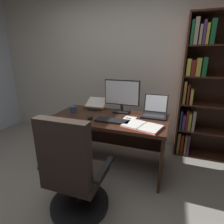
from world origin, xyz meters
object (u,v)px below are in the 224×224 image
at_px(office_chair, 73,175).
at_px(laptop, 154,112).
at_px(notepad, 129,119).
at_px(desk, 111,129).
at_px(monitor, 122,96).
at_px(computer_mouse, 90,117).
at_px(reading_stand_with_book, 96,103).
at_px(coffee_mug, 73,109).
at_px(keyboard, 112,121).
at_px(pen, 131,119).
at_px(bookshelf, 206,90).
at_px(open_binder, 142,126).

relative_size(office_chair, laptop, 2.96).
xyz_separation_m(office_chair, notepad, (0.31, 0.87, 0.29)).
distance_m(desk, monitor, 0.48).
bearing_deg(computer_mouse, office_chair, -76.89).
distance_m(reading_stand_with_book, coffee_mug, 0.37).
bearing_deg(coffee_mug, keyboard, -14.22).
height_order(reading_stand_with_book, pen, reading_stand_with_book).
xyz_separation_m(keyboard, pen, (0.20, 0.14, 0.00)).
distance_m(bookshelf, pen, 1.22).
distance_m(office_chair, laptop, 1.33).
relative_size(bookshelf, reading_stand_with_book, 6.42).
distance_m(monitor, pen, 0.39).
height_order(computer_mouse, pen, computer_mouse).
bearing_deg(reading_stand_with_book, desk, -36.41).
bearing_deg(office_chair, coffee_mug, 119.22).
bearing_deg(notepad, keyboard, -141.70).
distance_m(bookshelf, keyboard, 1.46).
bearing_deg(notepad, coffee_mug, 178.27).
distance_m(bookshelf, office_chair, 2.13).
distance_m(bookshelf, monitor, 1.22).
bearing_deg(monitor, coffee_mug, -159.93).
height_order(office_chair, coffee_mug, office_chair).
xyz_separation_m(desk, office_chair, (-0.03, -0.95, -0.09)).
height_order(office_chair, laptop, office_chair).
relative_size(office_chair, reading_stand_with_book, 3.24).
distance_m(computer_mouse, coffee_mug, 0.38).
xyz_separation_m(keyboard, open_binder, (0.38, -0.05, -0.00)).
height_order(desk, laptop, laptop).
height_order(open_binder, pen, open_binder).
bearing_deg(pen, computer_mouse, -164.38).
height_order(laptop, open_binder, laptop).
height_order(monitor, laptop, monitor).
xyz_separation_m(monitor, keyboard, (0.00, -0.40, -0.22)).
bearing_deg(bookshelf, laptop, -143.31).
relative_size(desk, computer_mouse, 14.51).
xyz_separation_m(bookshelf, open_binder, (-0.73, -0.95, -0.29)).
relative_size(laptop, reading_stand_with_book, 1.10).
bearing_deg(monitor, office_chair, -96.57).
xyz_separation_m(desk, monitor, (0.10, 0.18, 0.43)).
bearing_deg(open_binder, keyboard, -172.26).
relative_size(monitor, notepad, 2.36).
height_order(monitor, coffee_mug, monitor).
height_order(computer_mouse, coffee_mug, coffee_mug).
height_order(bookshelf, computer_mouse, bookshelf).
distance_m(desk, bookshelf, 1.47).
xyz_separation_m(monitor, pen, (0.20, -0.26, -0.22)).
distance_m(bookshelf, coffee_mug, 1.92).
height_order(office_chair, keyboard, office_chair).
xyz_separation_m(monitor, notepad, (0.18, -0.26, -0.23)).
xyz_separation_m(pen, coffee_mug, (-0.84, 0.02, 0.03)).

